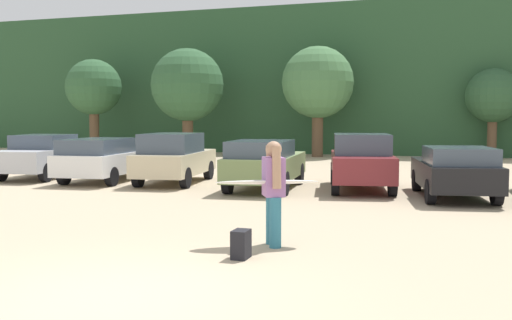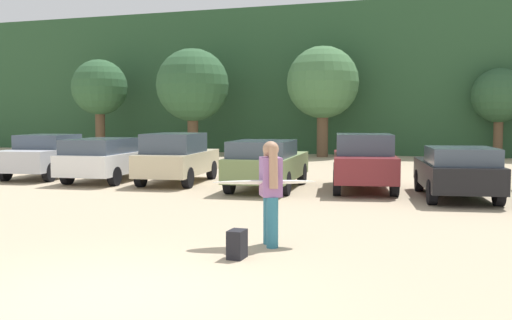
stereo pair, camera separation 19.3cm
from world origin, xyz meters
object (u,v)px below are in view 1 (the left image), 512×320
Objects in this scene: parked_car_white at (107,158)px; parked_car_maroon at (361,161)px; person_adult at (274,187)px; backpack_dropped at (241,244)px; surfboard_white at (267,182)px; parked_car_black at (455,171)px; parked_car_champagne at (174,158)px; parked_car_olive_green at (265,163)px; parked_car_silver at (44,155)px.

parked_car_maroon reaches higher than parked_car_white.
person_adult is (-0.32, -8.19, 0.14)m from parked_car_maroon.
surfboard_white is at bearing 84.51° from backpack_dropped.
parked_car_black reaches higher than surfboard_white.
parked_car_maroon is at bearing 58.16° from parked_car_black.
person_adult is at bearing -151.82° from parked_car_champagne.
parked_car_olive_green reaches higher than parked_car_white.
parked_car_olive_green reaches higher than backpack_dropped.
backpack_dropped is (2.25, -8.46, -0.58)m from parked_car_olive_green.
parked_car_silver reaches higher than backpack_dropped.
parked_car_maroon reaches higher than backpack_dropped.
parked_car_silver is at bearing -64.82° from person_adult.
parked_car_white is 2.50m from parked_car_champagne.
parked_car_champagne is 2.33× the size of surfboard_white.
person_adult reaches higher than parked_car_black.
parked_car_maroon is at bearing -94.38° from parked_car_white.
parked_car_black is (8.75, -0.90, -0.11)m from parked_car_champagne.
parked_car_maroon is 2.40× the size of surfboard_white.
parked_car_champagne is 2.38× the size of person_adult.
parked_car_silver is 11.38m from parked_car_maroon.
parked_car_black is at bearing -100.08° from parked_car_white.
parked_car_silver is 14.28m from backpack_dropped.
parked_car_white is at bearing -104.59° from parked_car_silver.
person_adult is 0.14m from surfboard_white.
parked_car_olive_green is 2.49× the size of person_adult.
parked_car_white reaches higher than parked_car_black.
parked_car_silver is at bearing 80.36° from parked_car_champagne.
surfboard_white is at bearing -39.81° from person_adult.
parked_car_maroon is 9.27m from backpack_dropped.
backpack_dropped is at bearing 49.76° from person_adult.
parked_car_black is 2.38× the size of surfboard_white.
parked_car_black is 7.77m from surfboard_white.
person_adult is 0.98× the size of surfboard_white.
person_adult is 4.00× the size of backpack_dropped.
parked_car_black is at bearing -137.17° from surfboard_white.
parked_car_maroon reaches higher than parked_car_olive_green.
surfboard_white is at bearing -135.78° from parked_car_silver.
parked_car_black is at bearing -140.72° from person_adult.
surfboard_white reaches higher than backpack_dropped.
parked_car_champagne is 0.98× the size of parked_car_black.
parked_car_white is 11.28m from parked_car_black.
parked_car_maroon is 8.18m from surfboard_white.
parked_car_olive_green is 9.97× the size of backpack_dropped.
surfboard_white is at bearing -140.13° from parked_car_white.
parked_car_maroon is 8.20m from person_adult.
person_adult is at bearing 144.63° from surfboard_white.
parked_car_champagne is at bearing -94.02° from parked_car_white.
surfboard_white is (8.16, -7.94, 0.31)m from parked_car_white.
parked_car_olive_green is at bearing 104.86° from backpack_dropped.
person_adult is (-2.97, -7.14, 0.27)m from parked_car_black.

